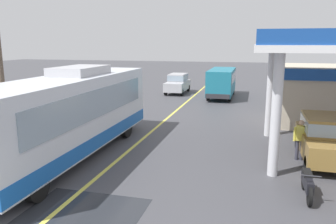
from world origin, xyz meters
TOP-DOWN VIEW (x-y plane):
  - ground at (0.00, 20.00)m, footprint 120.00×120.00m
  - lane_divider_stripe at (0.00, 15.00)m, footprint 0.16×50.00m
  - wet_puddle_patch at (0.76, 2.94)m, footprint 3.30×3.41m
  - coach_bus_main at (-2.02, 7.58)m, footprint 2.60×11.04m
  - car_at_pump at (8.01, 9.70)m, footprint 1.70×4.20m
  - minibus_opposing_lane at (2.46, 24.80)m, footprint 2.04×6.13m
  - motorcycle_parked_forecourt at (6.96, 6.06)m, footprint 0.55×1.80m
  - pedestrian_near_pump at (7.13, 9.54)m, footprint 0.55×0.22m
  - car_trailing_behind_bus at (-1.80, 26.29)m, footprint 1.70×4.20m

SIDE VIEW (x-z plane):
  - ground at x=0.00m, z-range 0.00..0.00m
  - wet_puddle_patch at x=0.76m, z-range 0.00..0.01m
  - lane_divider_stripe at x=0.00m, z-range 0.00..0.01m
  - motorcycle_parked_forecourt at x=6.96m, z-range -0.02..0.90m
  - pedestrian_near_pump at x=7.13m, z-range 0.10..1.76m
  - car_at_pump at x=8.01m, z-range 0.10..1.92m
  - car_trailing_behind_bus at x=-1.80m, z-range 0.10..1.92m
  - minibus_opposing_lane at x=2.46m, z-range 0.25..2.69m
  - coach_bus_main at x=-2.02m, z-range -0.12..3.56m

